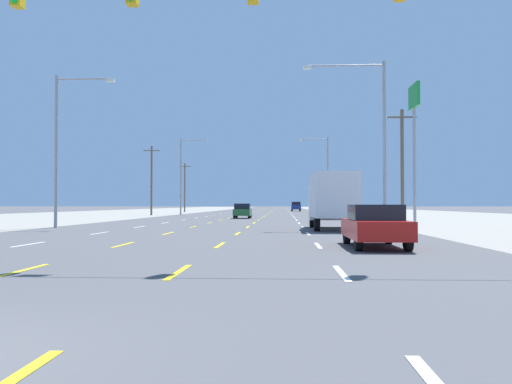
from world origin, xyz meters
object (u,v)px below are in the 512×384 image
streetlight_left_row_1 (184,171)px  streetlight_right_row_1 (325,170)px  streetlight_left_row_0 (62,140)px  streetlight_right_row_0 (375,130)px  suv_far_right_far (296,206)px  pole_sign_right_row_1 (414,115)px  sedan_far_right_nearest (375,225)px  sedan_inner_left_midfar (241,208)px  hatchback_center_turn_mid (243,211)px  box_truck_far_right_near (332,198)px

streetlight_left_row_1 → streetlight_right_row_1: size_ratio=0.99×
streetlight_left_row_0 → streetlight_right_row_0: (19.39, 0.00, 0.48)m
suv_far_right_far → pole_sign_right_row_1: 72.22m
sedan_far_right_nearest → sedan_inner_left_midfar: 76.50m
pole_sign_right_row_1 → streetlight_right_row_1: 32.50m
streetlight_left_row_0 → hatchback_center_turn_mid: bearing=66.9°
sedan_far_right_nearest → streetlight_right_row_0: streetlight_right_row_0 is taller
streetlight_right_row_1 → streetlight_left_row_0: bearing=-115.8°
sedan_inner_left_midfar → streetlight_right_row_1: (13.23, -21.24, 5.36)m
box_truck_far_right_near → hatchback_center_turn_mid: box_truck_far_right_near is taller
streetlight_right_row_0 → hatchback_center_turn_mid: bearing=113.5°
suv_far_right_far → streetlight_left_row_0: bearing=-101.7°
hatchback_center_turn_mid → streetlight_right_row_0: bearing=-66.5°
streetlight_right_row_0 → streetlight_left_row_0: bearing=-180.0°
hatchback_center_turn_mid → streetlight_left_row_0: (-9.60, -22.53, 4.71)m
streetlight_left_row_0 → streetlight_left_row_1: (0.03, 40.48, 0.57)m
sedan_far_right_nearest → suv_far_right_far: 93.86m
streetlight_left_row_0 → streetlight_right_row_0: streetlight_right_row_0 is taller
suv_far_right_far → streetlight_right_row_0: bearing=-88.0°
box_truck_far_right_near → streetlight_left_row_0: 17.11m
streetlight_right_row_0 → streetlight_left_row_1: streetlight_left_row_1 is taller
pole_sign_right_row_1 → streetlight_left_row_1: bearing=126.4°
streetlight_left_row_1 → streetlight_right_row_1: bearing=-0.0°
box_truck_far_right_near → streetlight_left_row_0: bearing=175.7°
hatchback_center_turn_mid → streetlight_right_row_1: size_ratio=0.37×
box_truck_far_right_near → sedan_inner_left_midfar: 63.82m
hatchback_center_turn_mid → streetlight_right_row_0: size_ratio=0.38×
suv_far_right_far → hatchback_center_turn_mid: bearing=-96.9°
sedan_inner_left_midfar → streetlight_left_row_1: 22.78m
pole_sign_right_row_1 → streetlight_left_row_1: pole_sign_right_row_1 is taller
sedan_inner_left_midfar → box_truck_far_right_near: bearing=-80.7°
streetlight_right_row_1 → sedan_far_right_nearest: bearing=-92.8°
sedan_far_right_nearest → hatchback_center_turn_mid: 37.30m
sedan_inner_left_midfar → pole_sign_right_row_1: 56.66m
box_truck_far_right_near → streetlight_right_row_0: bearing=24.5°
hatchback_center_turn_mid → suv_far_right_far: suv_far_right_far is taller
streetlight_left_row_0 → streetlight_right_row_1: 44.96m
sedan_far_right_nearest → box_truck_far_right_near: 12.85m
streetlight_right_row_0 → streetlight_left_row_1: 44.87m
sedan_inner_left_midfar → streetlight_left_row_1: size_ratio=0.43×
box_truck_far_right_near → streetlight_right_row_0: size_ratio=0.71×
hatchback_center_turn_mid → streetlight_right_row_0: streetlight_right_row_0 is taller
box_truck_far_right_near → streetlight_left_row_1: streetlight_left_row_1 is taller
streetlight_left_row_0 → streetlight_left_row_1: size_ratio=0.90×
box_truck_far_right_near → suv_far_right_far: 81.07m
suv_far_right_far → streetlight_right_row_1: streetlight_right_row_1 is taller
sedan_far_right_nearest → suv_far_right_far: size_ratio=0.92×
suv_far_right_far → streetlight_right_row_0: streetlight_right_row_0 is taller
box_truck_far_right_near → sedan_inner_left_midfar: bearing=99.3°
box_truck_far_right_near → streetlight_right_row_1: size_ratio=0.68×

